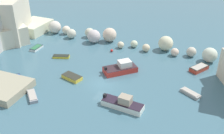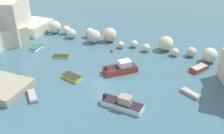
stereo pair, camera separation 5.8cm
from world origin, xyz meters
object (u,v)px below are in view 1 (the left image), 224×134
(stone_dock, at_px, (3,88))
(moored_boat_0, at_px, (123,104))
(channel_buoy, at_px, (112,51))
(moored_boat_3, at_px, (36,48))
(moored_boat_6, at_px, (199,68))
(moored_boat_8, at_px, (61,56))
(moored_boat_2, at_px, (72,77))
(moored_boat_7, at_px, (121,68))
(moored_boat_5, at_px, (32,96))
(moored_boat_1, at_px, (190,93))
(moored_boat_4, at_px, (19,79))

(stone_dock, relative_size, moored_boat_0, 1.19)
(channel_buoy, distance_m, moored_boat_3, 14.30)
(moored_boat_6, relative_size, moored_boat_8, 1.16)
(channel_buoy, xyz_separation_m, moored_boat_0, (8.08, -14.64, 0.36))
(moored_boat_2, distance_m, moored_boat_7, 7.89)
(moored_boat_0, relative_size, moored_boat_5, 1.86)
(moored_boat_5, bearing_deg, channel_buoy, -60.52)
(stone_dock, relative_size, moored_boat_6, 1.86)
(moored_boat_0, distance_m, moored_boat_3, 23.81)
(moored_boat_5, bearing_deg, moored_boat_6, -96.69)
(moored_boat_0, distance_m, moored_boat_1, 9.95)
(moored_boat_0, distance_m, moored_boat_2, 10.38)
(stone_dock, bearing_deg, moored_boat_3, 109.43)
(moored_boat_0, relative_size, moored_boat_4, 2.14)
(stone_dock, xyz_separation_m, moored_boat_5, (4.71, 0.38, -0.31))
(moored_boat_8, bearing_deg, moored_boat_1, 153.19)
(moored_boat_5, height_order, moored_boat_7, moored_boat_7)
(moored_boat_1, distance_m, moored_boat_6, 7.59)
(moored_boat_4, bearing_deg, moored_boat_0, 33.33)
(moored_boat_2, height_order, moored_boat_6, moored_boat_6)
(moored_boat_1, height_order, moored_boat_2, moored_boat_2)
(moored_boat_3, height_order, moored_boat_6, moored_boat_6)
(channel_buoy, bearing_deg, moored_boat_3, -161.07)
(moored_boat_0, bearing_deg, moored_boat_1, 43.85)
(channel_buoy, distance_m, moored_boat_5, 18.07)
(channel_buoy, relative_size, moored_boat_5, 0.16)
(moored_boat_3, distance_m, moored_boat_6, 29.53)
(moored_boat_6, height_order, moored_boat_8, moored_boat_6)
(stone_dock, distance_m, moored_boat_8, 12.33)
(moored_boat_6, bearing_deg, moored_boat_4, 149.78)
(channel_buoy, relative_size, moored_boat_3, 0.18)
(moored_boat_1, xyz_separation_m, moored_boat_8, (-22.85, 2.38, -0.03))
(moored_boat_4, xyz_separation_m, moored_boat_6, (24.61, 14.28, 0.08))
(moored_boat_2, bearing_deg, moored_boat_0, -5.89)
(moored_boat_2, distance_m, moored_boat_3, 13.51)
(moored_boat_0, height_order, moored_boat_4, moored_boat_0)
(moored_boat_0, bearing_deg, moored_boat_8, 152.94)
(moored_boat_4, relative_size, moored_boat_6, 0.73)
(moored_boat_2, bearing_deg, moored_boat_5, -96.87)
(moored_boat_0, relative_size, moored_boat_2, 1.67)
(channel_buoy, distance_m, moored_boat_1, 17.59)
(moored_boat_1, relative_size, moored_boat_6, 0.86)
(moored_boat_3, bearing_deg, moored_boat_8, -102.96)
(stone_dock, height_order, moored_boat_2, stone_dock)
(moored_boat_2, bearing_deg, moored_boat_3, 164.69)
(moored_boat_5, xyz_separation_m, moored_boat_7, (8.45, 11.48, 0.41))
(channel_buoy, height_order, moored_boat_2, moored_boat_2)
(moored_boat_4, height_order, moored_boat_8, moored_boat_4)
(moored_boat_0, xyz_separation_m, moored_boat_6, (7.64, 14.09, -0.25))
(moored_boat_5, distance_m, moored_boat_6, 26.15)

